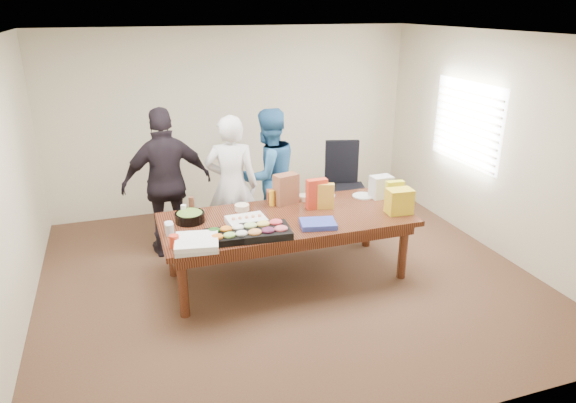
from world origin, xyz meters
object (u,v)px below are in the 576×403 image
object	(u,v)px
person_right	(269,176)
office_chair	(347,187)
conference_table	(287,247)
person_center	(232,186)
sheet_cake	(247,221)
salad_bowl	(190,217)

from	to	relation	value
person_right	office_chair	bearing A→B (deg)	167.00
conference_table	person_center	distance (m)	1.09
person_center	person_right	bearing A→B (deg)	-138.98
person_right	sheet_cake	xyz separation A→B (m)	(-0.59, -1.15, -0.10)
person_right	salad_bowl	distance (m)	1.46
conference_table	salad_bowl	xyz separation A→B (m)	(-1.05, 0.22, 0.43)
sheet_cake	office_chair	bearing A→B (deg)	32.00
person_right	sheet_cake	bearing A→B (deg)	44.45
salad_bowl	office_chair	bearing A→B (deg)	22.75
person_right	salad_bowl	bearing A→B (deg)	18.80
sheet_cake	person_center	bearing A→B (deg)	83.64
conference_table	sheet_cake	xyz separation A→B (m)	(-0.48, -0.06, 0.41)
person_center	sheet_cake	xyz separation A→B (m)	(-0.05, -0.92, -0.10)
sheet_cake	salad_bowl	xyz separation A→B (m)	(-0.57, 0.27, 0.02)
sheet_cake	salad_bowl	world-z (taller)	salad_bowl
office_chair	conference_table	bearing A→B (deg)	-122.41
person_center	salad_bowl	xyz separation A→B (m)	(-0.62, -0.65, -0.08)
person_right	person_center	bearing A→B (deg)	4.83
conference_table	person_center	bearing A→B (deg)	116.42
person_center	person_right	xyz separation A→B (m)	(0.54, 0.23, -0.00)
conference_table	person_right	distance (m)	1.21
person_right	sheet_cake	size ratio (longest dim) A/B	4.28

